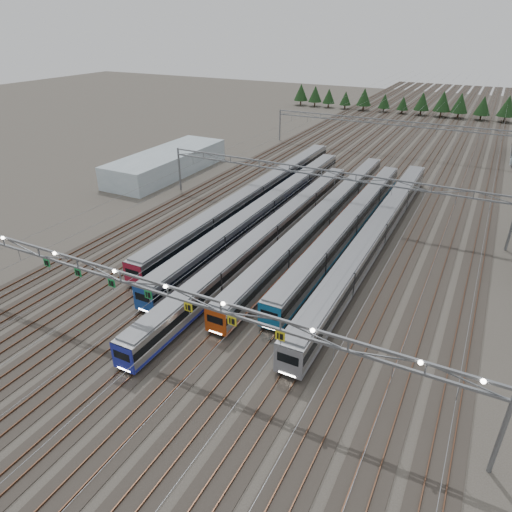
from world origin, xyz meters
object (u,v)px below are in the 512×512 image
at_px(train_c, 269,234).
at_px(gantry_far, 387,126).
at_px(train_b, 266,209).
at_px(west_shed, 167,163).
at_px(train_d, 322,217).
at_px(train_f, 376,234).
at_px(gantry_near, 167,293).
at_px(train_e, 348,224).
at_px(gantry_mid, 321,178).
at_px(train_a, 256,195).

distance_m(train_c, gantry_far, 59.45).
relative_size(train_b, west_shed, 2.02).
relative_size(train_d, west_shed, 2.08).
distance_m(train_f, gantry_near, 34.86).
bearing_deg(gantry_far, train_c, -92.18).
relative_size(train_d, train_e, 1.15).
xyz_separation_m(train_b, train_c, (4.50, -8.20, -0.11)).
height_order(gantry_near, west_shed, gantry_near).
bearing_deg(train_c, train_f, 26.47).
height_order(gantry_mid, gantry_far, same).
bearing_deg(train_d, west_shed, 162.66).
bearing_deg(gantry_mid, west_shed, 168.76).
bearing_deg(gantry_mid, train_f, -33.74).
distance_m(train_f, gantry_far, 53.88).
distance_m(gantry_near, west_shed, 59.99).
bearing_deg(west_shed, train_d, -17.34).
bearing_deg(train_a, west_shed, 161.87).
xyz_separation_m(train_d, gantry_near, (-2.30, -35.27, 5.19)).
relative_size(train_b, gantry_mid, 1.07).
height_order(train_f, gantry_mid, gantry_mid).
xyz_separation_m(train_c, gantry_near, (2.20, -25.88, 5.19)).
distance_m(train_d, gantry_far, 50.10).
distance_m(train_a, gantry_far, 47.57).
bearing_deg(train_d, gantry_mid, 114.89).
bearing_deg(train_d, train_c, -115.61).
relative_size(train_c, gantry_far, 1.08).
relative_size(train_d, gantry_mid, 1.11).
bearing_deg(gantry_mid, train_e, -41.03).
height_order(train_f, gantry_near, gantry_near).
distance_m(train_a, gantry_near, 40.99).
bearing_deg(west_shed, gantry_near, -52.41).
bearing_deg(gantry_mid, gantry_far, 90.00).
relative_size(train_e, train_f, 0.88).
distance_m(train_a, train_e, 18.64).
xyz_separation_m(train_d, gantry_mid, (-2.25, 4.85, 4.49)).
height_order(train_d, gantry_far, gantry_far).
distance_m(train_a, train_b, 6.74).
bearing_deg(gantry_far, gantry_near, -90.03).
bearing_deg(train_c, train_e, 42.90).
xyz_separation_m(train_b, train_d, (9.00, 1.19, -0.11)).
height_order(train_a, train_c, train_a).
relative_size(gantry_far, west_shed, 1.88).
xyz_separation_m(train_f, gantry_far, (-11.25, 52.52, 4.30)).
relative_size(train_a, train_c, 1.05).
height_order(train_d, train_f, train_f).
xyz_separation_m(gantry_near, gantry_mid, (0.05, 40.12, -0.70)).
distance_m(gantry_near, gantry_mid, 40.12).
bearing_deg(gantry_far, train_f, -77.91).
bearing_deg(gantry_far, west_shed, -134.06).
xyz_separation_m(train_a, train_d, (13.50, -3.83, -0.15)).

